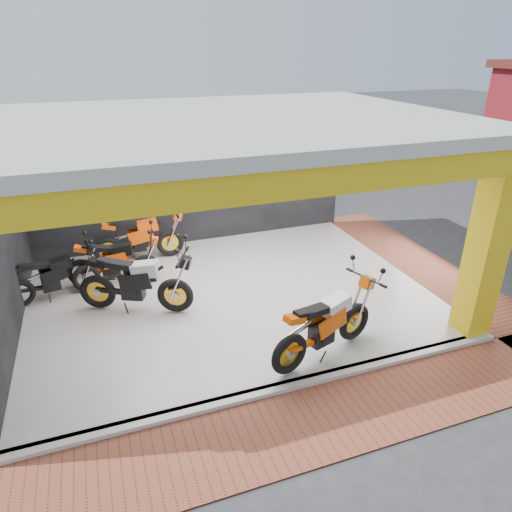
{
  "coord_description": "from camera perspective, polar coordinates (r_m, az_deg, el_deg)",
  "views": [
    {
      "loc": [
        -2.31,
        -6.05,
        4.85
      ],
      "look_at": [
        0.56,
        1.92,
        0.9
      ],
      "focal_mm": 32.0,
      "sensor_mm": 36.0,
      "label": 1
    }
  ],
  "objects": [
    {
      "name": "floor_kerb",
      "position": [
        7.33,
        3.86,
        -16.0
      ],
      "size": [
        8.0,
        0.2,
        0.1
      ],
      "primitive_type": "cube",
      "color": "silver",
      "rests_on": "ground"
    },
    {
      "name": "paver_front",
      "position": [
        6.84,
        6.6,
        -20.2
      ],
      "size": [
        9.0,
        1.4,
        0.03
      ],
      "primitive_type": "cube",
      "color": "brown",
      "rests_on": "ground"
    },
    {
      "name": "moto_hero",
      "position": [
        8.01,
        12.36,
        -6.0
      ],
      "size": [
        2.46,
        1.52,
        1.41
      ],
      "primitive_type": null,
      "rotation": [
        0.0,
        0.0,
        0.31
      ],
      "color": "#E15409",
      "rests_on": "showroom_floor"
    },
    {
      "name": "paver_right",
      "position": [
        11.78,
        19.68,
        -0.8
      ],
      "size": [
        1.4,
        7.0,
        0.03
      ],
      "primitive_type": "cube",
      "color": "brown",
      "rests_on": "ground"
    },
    {
      "name": "showroom_ceiling",
      "position": [
        8.47,
        -3.87,
        16.45
      ],
      "size": [
        8.4,
        6.4,
        0.2
      ],
      "primitive_type": "cube",
      "color": "beige",
      "rests_on": "corner_column"
    },
    {
      "name": "moto_row_b",
      "position": [
        10.05,
        -13.72,
        0.06
      ],
      "size": [
        2.18,
        1.14,
        1.27
      ],
      "primitive_type": null,
      "rotation": [
        0.0,
        0.0,
        -0.19
      ],
      "color": "#FF4F0A",
      "rests_on": "showroom_floor"
    },
    {
      "name": "moto_row_c",
      "position": [
        11.16,
        -10.8,
        3.16
      ],
      "size": [
        2.26,
        0.9,
        1.36
      ],
      "primitive_type": null,
      "rotation": [
        0.0,
        0.0,
        -0.03
      ],
      "color": "#E04C09",
      "rests_on": "showroom_floor"
    },
    {
      "name": "back_wall",
      "position": [
        11.8,
        -7.89,
        9.53
      ],
      "size": [
        8.2,
        0.2,
        3.5
      ],
      "primitive_type": "cube",
      "color": "black",
      "rests_on": "ground"
    },
    {
      "name": "moto_row_a",
      "position": [
        8.73,
        -10.22,
        -2.9
      ],
      "size": [
        2.52,
        1.8,
        1.45
      ],
      "primitive_type": null,
      "rotation": [
        0.0,
        0.0,
        -0.44
      ],
      "color": "black",
      "rests_on": "showroom_floor"
    },
    {
      "name": "header_beam_front",
      "position": [
        5.77,
        4.71,
        9.3
      ],
      "size": [
        8.4,
        0.3,
        0.4
      ],
      "primitive_type": "cube",
      "color": "gold",
      "rests_on": "corner_column"
    },
    {
      "name": "showroom_floor",
      "position": [
        9.66,
        -3.27,
        -4.87
      ],
      "size": [
        8.0,
        6.0,
        0.1
      ],
      "primitive_type": "cube",
      "color": "silver",
      "rests_on": "ground"
    },
    {
      "name": "moto_row_d",
      "position": [
        10.05,
        -20.7,
        -1.16
      ],
      "size": [
        2.05,
        1.08,
        1.19
      ],
      "primitive_type": null,
      "rotation": [
        0.0,
        0.0,
        0.19
      ],
      "color": "black",
      "rests_on": "showroom_floor"
    },
    {
      "name": "header_beam_right",
      "position": [
        10.35,
        18.78,
        15.12
      ],
      "size": [
        0.3,
        6.4,
        0.4
      ],
      "primitive_type": "cube",
      "color": "gold",
      "rests_on": "corner_column"
    },
    {
      "name": "ground",
      "position": [
        8.09,
        0.93,
        -11.84
      ],
      "size": [
        80.0,
        80.0,
        0.0
      ],
      "primitive_type": "plane",
      "color": "#2D2D30",
      "rests_on": "ground"
    },
    {
      "name": "corner_column",
      "position": [
        8.63,
        26.95,
        1.09
      ],
      "size": [
        0.5,
        0.5,
        3.5
      ],
      "primitive_type": "cube",
      "color": "gold",
      "rests_on": "ground"
    }
  ]
}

